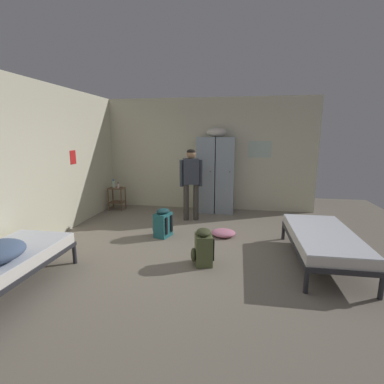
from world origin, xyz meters
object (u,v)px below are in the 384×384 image
Objects in this scene: shelf_unit at (117,196)px; backpack_teal at (163,223)px; person_traveler at (191,178)px; water_bottle at (114,184)px; clothes_pile_pink at (223,233)px; locker_bank at (216,173)px; bed_right at (323,239)px; lotion_bottle at (118,186)px; backpack_olive at (203,248)px.

shelf_unit reaches higher than backpack_teal.
person_traveler reaches higher than shelf_unit.
person_traveler reaches higher than water_bottle.
clothes_pile_pink is (1.14, 0.20, -0.20)m from backpack_teal.
bed_right is (1.82, -2.66, -0.59)m from locker_bank.
lotion_bottle is 0.27× the size of backpack_teal.
locker_bank reaches higher than bed_right.
locker_bank is at bearing 66.67° from backpack_teal.
locker_bank reaches higher than person_traveler.
lotion_bottle is (-2.45, -0.25, -0.33)m from locker_bank.
backpack_teal is at bearing -113.33° from locker_bank.
backpack_teal reaches higher than bed_right.
backpack_olive is (2.51, -2.74, -0.38)m from lotion_bottle.
shelf_unit is 0.36× the size of person_traveler.
water_bottle reaches higher than clothes_pile_pink.
backpack_teal is (-0.84, -1.95, -0.71)m from locker_bank.
clothes_pile_pink is at bearing -28.49° from lotion_bottle.
clothes_pile_pink is (-1.52, 0.91, -0.32)m from bed_right.
clothes_pile_pink is at bearing 149.15° from bed_right.
locker_bank reaches higher than clothes_pile_pink.
clothes_pile_pink is at bearing -28.52° from shelf_unit.
backpack_olive is 1.28m from clothes_pile_pink.
shelf_unit is 3.79m from backpack_olive.
lotion_bottle is 0.32× the size of clothes_pile_pink.
clothes_pile_pink is (0.78, -0.94, -0.90)m from person_traveler.
clothes_pile_pink is at bearing 10.00° from backpack_teal.
water_bottle is (-2.12, 0.62, -0.30)m from person_traveler.
backpack_olive reaches higher than bed_right.
backpack_olive is at bearing -76.08° from person_traveler.
shelf_unit is 3.22m from clothes_pile_pink.
shelf_unit is 4.98m from bed_right.
water_bottle is 0.39× the size of backpack_olive.
backpack_teal is at bearing -46.45° from lotion_bottle.
locker_bank is 0.94m from person_traveler.
water_bottle is at bearing 151.84° from clothes_pile_pink.
water_bottle is at bearing 163.76° from person_traveler.
backpack_olive is (2.66, -2.80, -0.41)m from water_bottle.
shelf_unit is 2.42m from backpack_teal.
water_bottle is 0.46× the size of clothes_pile_pink.
lotion_bottle is at bearing 150.66° from bed_right.
person_traveler is at bearing -16.24° from water_bottle.
locker_bank reaches higher than backpack_teal.
water_bottle is (-4.42, 2.46, 0.28)m from bed_right.
bed_right is 1.80m from backpack_olive.
shelf_unit is at bearing -175.14° from locker_bank.
backpack_olive is (2.58, -2.78, -0.09)m from shelf_unit.
water_bottle reaches higher than shelf_unit.
person_traveler is at bearing 72.57° from backpack_teal.
bed_right is at bearing -14.91° from backpack_teal.
person_traveler is 10.69× the size of lotion_bottle.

